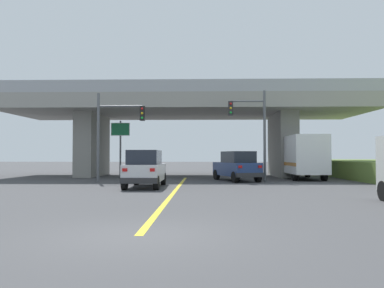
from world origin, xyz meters
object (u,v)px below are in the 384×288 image
object	(u,v)px
traffic_signal_nearside	(253,124)
highway_sign	(120,136)
suv_crossing	(237,166)
suv_lead	(145,169)
box_truck	(303,157)
traffic_signal_farside	(114,127)

from	to	relation	value
traffic_signal_nearside	highway_sign	size ratio (longest dim) A/B	1.36
traffic_signal_nearside	suv_crossing	bearing A→B (deg)	160.12
suv_crossing	suv_lead	bearing A→B (deg)	-151.53
box_truck	traffic_signal_nearside	xyz separation A→B (m)	(-3.93, -2.59, 2.18)
suv_lead	box_truck	bearing A→B (deg)	37.23
suv_crossing	traffic_signal_farside	world-z (taller)	traffic_signal_farside
highway_sign	traffic_signal_farside	bearing A→B (deg)	-82.62
highway_sign	suv_lead	bearing A→B (deg)	-71.04
highway_sign	traffic_signal_nearside	bearing A→B (deg)	-25.37
traffic_signal_farside	box_truck	bearing A→B (deg)	15.19
box_truck	highway_sign	bearing A→B (deg)	171.23
traffic_signal_farside	traffic_signal_nearside	bearing A→B (deg)	6.11
suv_crossing	traffic_signal_farside	size ratio (longest dim) A/B	0.84
suv_lead	suv_crossing	distance (m)	7.92
suv_lead	suv_crossing	world-z (taller)	same
suv_crossing	highway_sign	world-z (taller)	highway_sign
suv_lead	box_truck	distance (m)	13.15
traffic_signal_farside	highway_sign	bearing A→B (deg)	97.38
traffic_signal_nearside	traffic_signal_farside	distance (m)	9.30
suv_lead	traffic_signal_farside	size ratio (longest dim) A/B	0.81
suv_lead	traffic_signal_nearside	xyz separation A→B (m)	(6.52, 5.36, 2.82)
traffic_signal_nearside	traffic_signal_farside	bearing A→B (deg)	-173.89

